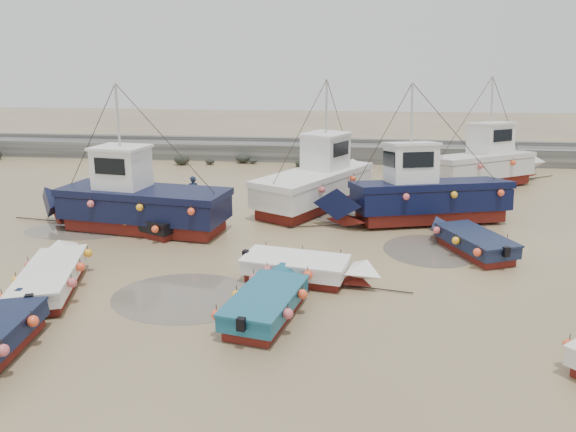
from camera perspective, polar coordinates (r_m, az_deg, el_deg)
name	(u,v)px	position (r m, az deg, el deg)	size (l,w,h in m)	color
ground	(274,274)	(19.78, -1.41, -5.86)	(120.00, 120.00, 0.00)	tan
seawall	(316,152)	(40.81, 2.91, 6.50)	(60.00, 4.92, 1.50)	slate
puddle_a	(186,297)	(18.24, -10.35, -8.08)	(4.74, 4.74, 0.01)	#60584C
puddle_b	(430,250)	(22.75, 14.27, -3.39)	(3.70, 3.70, 0.01)	#60584C
puddle_c	(75,231)	(26.08, -20.80, -1.46)	(4.54, 4.54, 0.01)	#60584C
puddle_d	(352,206)	(28.71, 6.49, 1.06)	(5.79, 5.79, 0.01)	#60584C
dinghy_0	(54,273)	(19.95, -22.70, -5.32)	(2.87, 6.59, 1.43)	maroon
dinghy_2	(270,297)	(16.60, -1.87, -8.25)	(2.56, 5.72, 1.43)	maroon
dinghy_4	(142,219)	(25.01, -14.65, -0.33)	(5.31, 3.29, 1.43)	maroon
dinghy_5	(306,266)	(18.91, 1.83, -5.12)	(5.75, 2.53, 1.43)	maroon
dinghy_6	(470,238)	(22.89, 18.01, -2.13)	(3.05, 5.55, 1.43)	maroon
cabin_boat_0	(131,200)	(25.30, -15.64, 1.61)	(10.49, 3.93, 6.22)	maroon
cabin_boat_1	(321,180)	(28.33, 3.37, 3.67)	(6.42, 9.90, 6.22)	maroon
cabin_boat_2	(418,194)	(26.02, 13.05, 2.20)	(10.08, 4.63, 6.22)	maroon
cabin_boat_3	(488,162)	(34.79, 19.65, 5.16)	(8.62, 6.22, 6.22)	maroon
person	(194,210)	(28.19, -9.54, 0.64)	(0.62, 0.41, 1.70)	#19243C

